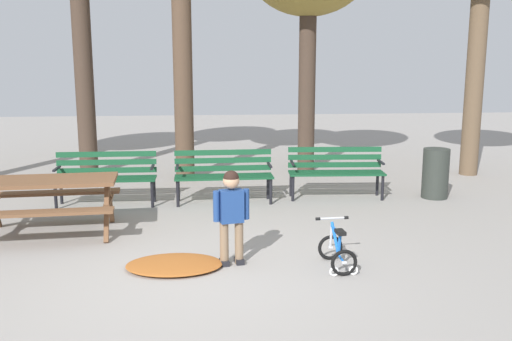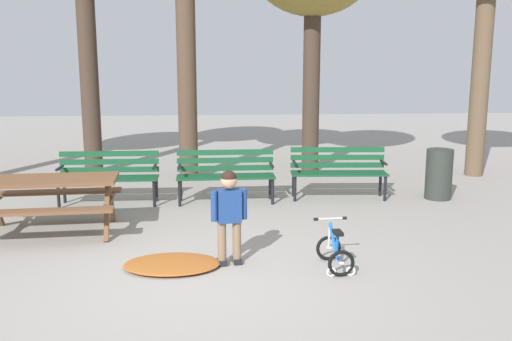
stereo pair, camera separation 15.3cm
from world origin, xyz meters
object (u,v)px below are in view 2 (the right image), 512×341
(park_bench_right, at_px, (338,168))
(trash_bin, at_px, (439,174))
(park_bench_left, at_px, (226,171))
(park_bench_far_left, at_px, (109,173))
(child_standing, at_px, (229,209))
(picnic_table, at_px, (49,191))
(kids_bicycle, at_px, (335,251))

(park_bench_right, relative_size, trash_bin, 1.92)
(park_bench_left, bearing_deg, park_bench_far_left, -179.84)
(park_bench_left, bearing_deg, child_standing, -90.31)
(picnic_table, xyz_separation_m, child_standing, (2.39, -1.36, 0.06))
(park_bench_right, height_order, trash_bin, park_bench_right)
(kids_bicycle, bearing_deg, picnic_table, 156.17)
(park_bench_right, distance_m, child_standing, 3.64)
(trash_bin, bearing_deg, picnic_table, -165.54)
(park_bench_left, bearing_deg, kids_bicycle, -69.75)
(child_standing, relative_size, trash_bin, 1.31)
(park_bench_left, height_order, park_bench_right, same)
(child_standing, height_order, trash_bin, child_standing)
(picnic_table, relative_size, kids_bicycle, 3.25)
(park_bench_far_left, distance_m, child_standing, 3.50)
(park_bench_right, xyz_separation_m, trash_bin, (1.68, -0.19, -0.09))
(park_bench_far_left, xyz_separation_m, trash_bin, (5.48, -0.04, -0.09))
(trash_bin, bearing_deg, park_bench_far_left, 179.58)
(picnic_table, distance_m, park_bench_left, 2.89)
(park_bench_left, xyz_separation_m, kids_bicycle, (1.17, -3.17, -0.31))
(park_bench_far_left, bearing_deg, picnic_table, -107.81)
(picnic_table, height_order, park_bench_far_left, park_bench_far_left)
(picnic_table, bearing_deg, child_standing, -29.56)
(kids_bicycle, height_order, trash_bin, trash_bin)
(picnic_table, bearing_deg, kids_bicycle, -23.83)
(child_standing, relative_size, kids_bicycle, 1.90)
(park_bench_far_left, distance_m, park_bench_right, 3.81)
(child_standing, xyz_separation_m, kids_bicycle, (1.19, -0.22, -0.45))
(park_bench_left, relative_size, park_bench_right, 0.99)
(park_bench_far_left, bearing_deg, park_bench_left, 0.16)
(child_standing, bearing_deg, kids_bicycle, -10.68)
(park_bench_right, distance_m, trash_bin, 1.69)
(park_bench_right, height_order, child_standing, child_standing)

